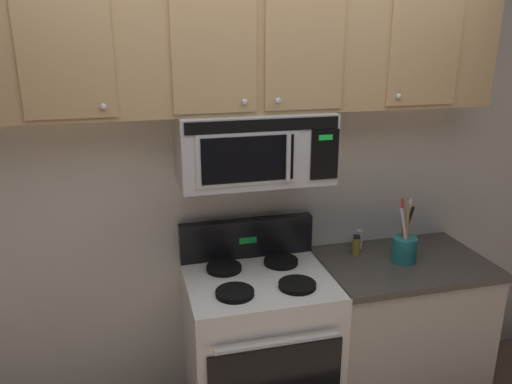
# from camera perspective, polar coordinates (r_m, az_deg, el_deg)

# --- Properties ---
(back_wall) EXTENTS (5.20, 0.10, 2.70)m
(back_wall) POSITION_cam_1_polar(r_m,az_deg,el_deg) (2.85, -1.49, 1.79)
(back_wall) COLOR silver
(back_wall) RESTS_ON ground_plane
(stove_range) EXTENTS (0.76, 0.69, 1.12)m
(stove_range) POSITION_cam_1_polar(r_m,az_deg,el_deg) (2.90, 0.34, -17.21)
(stove_range) COLOR white
(stove_range) RESTS_ON ground_plane
(over_range_microwave) EXTENTS (0.76, 0.43, 0.35)m
(over_range_microwave) POSITION_cam_1_polar(r_m,az_deg,el_deg) (2.55, -0.29, 5.15)
(over_range_microwave) COLOR #B7BABF
(upper_cabinets) EXTENTS (2.50, 0.36, 0.55)m
(upper_cabinets) POSITION_cam_1_polar(r_m,az_deg,el_deg) (2.53, -0.47, 15.31)
(upper_cabinets) COLOR tan
(counter_segment) EXTENTS (0.93, 0.65, 0.90)m
(counter_segment) POSITION_cam_1_polar(r_m,az_deg,el_deg) (3.20, 15.53, -14.66)
(counter_segment) COLOR #BCB7AD
(counter_segment) RESTS_ON ground_plane
(utensil_crock_teal) EXTENTS (0.14, 0.14, 0.36)m
(utensil_crock_teal) POSITION_cam_1_polar(r_m,az_deg,el_deg) (2.94, 16.32, -5.86)
(utensil_crock_teal) COLOR teal
(utensil_crock_teal) RESTS_ON counter_segment
(salt_shaker) EXTENTS (0.04, 0.04, 0.11)m
(salt_shaker) POSITION_cam_1_polar(r_m,az_deg,el_deg) (3.06, 11.49, -5.23)
(salt_shaker) COLOR white
(salt_shaker) RESTS_ON counter_segment
(spice_jar) EXTENTS (0.04, 0.04, 0.12)m
(spice_jar) POSITION_cam_1_polar(r_m,az_deg,el_deg) (2.97, 11.20, -5.90)
(spice_jar) COLOR olive
(spice_jar) RESTS_ON counter_segment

